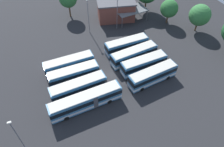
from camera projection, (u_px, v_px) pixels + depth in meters
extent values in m
plane|color=#28282B|center=(109.00, 75.00, 48.34)|extent=(93.13, 93.13, 0.00)
cube|color=teal|center=(127.00, 45.00, 52.95)|extent=(10.77, 2.93, 3.01)
cube|color=beige|center=(127.00, 40.00, 51.82)|extent=(10.33, 2.71, 0.14)
cube|color=black|center=(127.00, 44.00, 52.61)|extent=(10.82, 2.97, 0.96)
cube|color=silver|center=(126.00, 48.00, 53.56)|extent=(10.82, 2.97, 0.60)
cube|color=black|center=(106.00, 49.00, 51.05)|extent=(0.13, 2.12, 1.11)
cylinder|color=black|center=(116.00, 56.00, 52.21)|extent=(1.01, 0.33, 1.00)
cylinder|color=black|center=(112.00, 50.00, 53.72)|extent=(1.01, 0.33, 1.00)
cylinder|color=black|center=(140.00, 49.00, 54.05)|extent=(1.01, 0.33, 1.00)
cylinder|color=black|center=(136.00, 43.00, 55.57)|extent=(1.01, 0.33, 1.00)
cube|color=teal|center=(134.00, 55.00, 50.46)|extent=(11.55, 3.89, 3.01)
cube|color=beige|center=(134.00, 50.00, 49.33)|extent=(11.07, 3.63, 0.14)
cube|color=black|center=(134.00, 53.00, 50.12)|extent=(11.61, 3.94, 0.96)
cube|color=silver|center=(134.00, 58.00, 51.07)|extent=(11.61, 3.94, 0.60)
cube|color=black|center=(113.00, 61.00, 48.17)|extent=(0.31, 2.11, 1.11)
cylinder|color=black|center=(123.00, 67.00, 49.51)|extent=(1.03, 0.42, 1.00)
cylinder|color=black|center=(118.00, 61.00, 50.96)|extent=(1.03, 0.42, 1.00)
cylinder|color=black|center=(148.00, 57.00, 51.83)|extent=(1.03, 0.42, 1.00)
cylinder|color=black|center=(143.00, 52.00, 53.29)|extent=(1.03, 0.42, 1.00)
cube|color=teal|center=(144.00, 64.00, 48.30)|extent=(10.68, 3.22, 3.01)
cube|color=beige|center=(144.00, 59.00, 47.17)|extent=(10.25, 2.99, 0.14)
cube|color=black|center=(144.00, 62.00, 47.95)|extent=(10.73, 3.27, 0.96)
cube|color=silver|center=(143.00, 67.00, 48.90)|extent=(10.73, 3.27, 0.60)
cube|color=black|center=(123.00, 69.00, 46.32)|extent=(0.19, 2.12, 1.11)
cylinder|color=black|center=(133.00, 76.00, 47.52)|extent=(1.02, 0.36, 1.00)
cylinder|color=black|center=(128.00, 69.00, 49.02)|extent=(1.02, 0.36, 1.00)
cylinder|color=black|center=(158.00, 67.00, 49.45)|extent=(1.02, 0.36, 1.00)
cylinder|color=black|center=(152.00, 61.00, 50.95)|extent=(1.02, 0.36, 1.00)
cube|color=teal|center=(153.00, 76.00, 45.82)|extent=(11.18, 3.86, 3.01)
cube|color=beige|center=(154.00, 70.00, 44.69)|extent=(10.72, 3.60, 0.14)
cube|color=black|center=(153.00, 74.00, 45.48)|extent=(11.24, 3.90, 0.96)
cube|color=silver|center=(152.00, 78.00, 46.43)|extent=(11.24, 3.90, 0.60)
cube|color=black|center=(131.00, 83.00, 43.59)|extent=(0.31, 2.11, 1.11)
cylinder|color=black|center=(142.00, 89.00, 44.91)|extent=(1.03, 0.42, 1.00)
cylinder|color=black|center=(136.00, 82.00, 46.36)|extent=(1.03, 0.42, 1.00)
cylinder|color=black|center=(168.00, 78.00, 47.16)|extent=(1.03, 0.42, 1.00)
cylinder|color=black|center=(161.00, 71.00, 48.61)|extent=(1.03, 0.42, 1.00)
cube|color=teal|center=(69.00, 64.00, 48.22)|extent=(11.08, 2.97, 3.01)
cube|color=beige|center=(68.00, 59.00, 47.09)|extent=(10.63, 2.75, 0.14)
cube|color=black|center=(69.00, 63.00, 47.88)|extent=(11.14, 3.01, 0.96)
cube|color=silver|center=(70.00, 67.00, 48.83)|extent=(11.14, 3.01, 0.60)
cube|color=black|center=(44.00, 69.00, 46.27)|extent=(0.14, 2.12, 1.11)
cylinder|color=black|center=(57.00, 76.00, 47.45)|extent=(1.01, 0.34, 1.00)
cylinder|color=black|center=(54.00, 69.00, 48.96)|extent=(1.01, 0.34, 1.00)
cylinder|color=black|center=(86.00, 68.00, 49.35)|extent=(1.01, 0.34, 1.00)
cylinder|color=black|center=(83.00, 61.00, 50.87)|extent=(1.01, 0.34, 1.00)
cube|color=teal|center=(74.00, 74.00, 46.04)|extent=(10.72, 2.88, 3.01)
cube|color=beige|center=(73.00, 69.00, 44.91)|extent=(10.29, 2.66, 0.14)
cube|color=black|center=(74.00, 73.00, 45.69)|extent=(10.77, 2.92, 0.96)
cube|color=silver|center=(74.00, 77.00, 46.64)|extent=(10.77, 2.92, 0.60)
cube|color=black|center=(48.00, 80.00, 44.16)|extent=(0.12, 2.12, 1.11)
cylinder|color=black|center=(61.00, 87.00, 45.31)|extent=(1.01, 0.33, 1.00)
cylinder|color=black|center=(59.00, 79.00, 46.83)|extent=(1.01, 0.33, 1.00)
cylinder|color=black|center=(91.00, 78.00, 47.12)|extent=(1.01, 0.33, 1.00)
cylinder|color=black|center=(87.00, 71.00, 48.64)|extent=(1.01, 0.33, 1.00)
cube|color=teal|center=(79.00, 88.00, 43.48)|extent=(11.58, 3.44, 3.01)
cube|color=beige|center=(78.00, 82.00, 42.35)|extent=(11.11, 3.20, 0.14)
cube|color=black|center=(78.00, 86.00, 43.13)|extent=(11.64, 3.48, 0.96)
cube|color=silver|center=(79.00, 90.00, 44.08)|extent=(11.64, 3.48, 0.60)
cube|color=black|center=(50.00, 96.00, 41.32)|extent=(0.22, 2.11, 1.11)
cylinder|color=black|center=(64.00, 102.00, 42.59)|extent=(1.02, 0.37, 1.00)
cylinder|color=black|center=(61.00, 94.00, 44.08)|extent=(1.02, 0.37, 1.00)
cylinder|color=black|center=(97.00, 90.00, 44.75)|extent=(1.02, 0.37, 1.00)
cylinder|color=black|center=(93.00, 82.00, 46.24)|extent=(1.02, 0.37, 1.00)
cube|color=teal|center=(86.00, 101.00, 41.16)|extent=(14.36, 3.59, 3.01)
cube|color=beige|center=(85.00, 96.00, 40.03)|extent=(13.78, 3.34, 0.14)
cube|color=black|center=(86.00, 99.00, 40.82)|extent=(14.43, 3.63, 0.96)
cube|color=silver|center=(86.00, 104.00, 41.77)|extent=(14.43, 3.63, 0.60)
cube|color=black|center=(48.00, 113.00, 38.60)|extent=(0.21, 2.11, 1.11)
cube|color=#47474C|center=(93.00, 98.00, 41.64)|extent=(1.09, 2.69, 2.89)
cylinder|color=black|center=(66.00, 118.00, 40.02)|extent=(1.02, 0.37, 1.00)
cylinder|color=black|center=(63.00, 109.00, 41.51)|extent=(1.02, 0.37, 1.00)
cylinder|color=black|center=(109.00, 101.00, 42.69)|extent=(1.02, 0.37, 1.00)
cylinder|color=black|center=(104.00, 93.00, 44.18)|extent=(1.02, 0.37, 1.00)
cube|color=brown|center=(116.00, 10.00, 62.87)|extent=(11.32, 8.34, 5.31)
cube|color=#4C4C51|center=(116.00, 1.00, 60.83)|extent=(12.00, 8.84, 0.36)
cube|color=black|center=(133.00, 14.00, 64.51)|extent=(0.47, 1.77, 2.20)
cube|color=slate|center=(131.00, 10.00, 61.75)|extent=(9.23, 5.96, 0.20)
cylinder|color=#59595B|center=(122.00, 23.00, 60.27)|extent=(0.20, 0.20, 3.27)
cylinder|color=#59595B|center=(115.00, 15.00, 63.15)|extent=(0.20, 0.20, 3.27)
cylinder|color=#59595B|center=(147.00, 16.00, 62.83)|extent=(0.20, 0.20, 3.27)
cylinder|color=#59595B|center=(139.00, 8.00, 65.71)|extent=(0.20, 0.20, 3.27)
cylinder|color=slate|center=(117.00, 15.00, 57.97)|extent=(0.16, 0.16, 8.66)
cylinder|color=slate|center=(20.00, 139.00, 32.81)|extent=(0.16, 0.16, 9.02)
cube|color=silver|center=(9.00, 123.00, 29.45)|extent=(0.56, 0.28, 0.20)
cylinder|color=slate|center=(88.00, 17.00, 56.50)|extent=(0.16, 0.16, 9.32)
cube|color=silver|center=(87.00, 0.00, 53.03)|extent=(0.56, 0.28, 0.20)
cylinder|color=brown|center=(167.00, 19.00, 62.28)|extent=(0.44, 0.44, 2.46)
sphere|color=#2D6B33|center=(169.00, 9.00, 59.90)|extent=(4.93, 4.93, 4.93)
cylinder|color=brown|center=(145.00, 5.00, 67.08)|extent=(0.44, 0.44, 3.21)
cylinder|color=brown|center=(196.00, 27.00, 59.59)|extent=(0.44, 0.44, 2.42)
sphere|color=#387A3D|center=(200.00, 15.00, 56.99)|extent=(5.67, 5.67, 5.67)
cylinder|color=brown|center=(70.00, 11.00, 64.35)|extent=(0.44, 0.44, 3.55)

